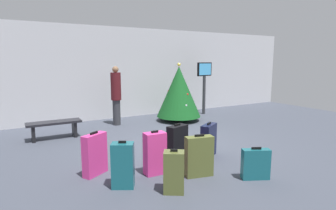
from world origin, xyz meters
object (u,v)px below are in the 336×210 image
waiting_bench (54,126)px  suitcase_2 (123,165)px  suitcase_1 (177,143)px  suitcase_4 (209,140)px  suitcase_0 (174,172)px  suitcase_3 (95,154)px  suitcase_7 (199,156)px  flight_info_kiosk (204,79)px  traveller_0 (116,94)px  suitcase_6 (256,164)px  holiday_tree (179,92)px  suitcase_5 (155,153)px

waiting_bench → suitcase_2: suitcase_2 is taller
suitcase_1 → suitcase_4: bearing=-8.9°
suitcase_0 → suitcase_4: (1.55, 1.10, 0.02)m
suitcase_1 → suitcase_2: (-1.45, -0.64, 0.00)m
suitcase_1 → suitcase_3: (-1.71, 0.12, 0.01)m
suitcase_0 → suitcase_3: suitcase_3 is taller
waiting_bench → suitcase_7: bearing=-63.7°
flight_info_kiosk → traveller_0: bearing=-178.0°
suitcase_3 → suitcase_6: 2.92m
suitcase_4 → suitcase_6: suitcase_4 is taller
waiting_bench → suitcase_0: 4.44m
waiting_bench → suitcase_2: size_ratio=1.74×
holiday_tree → suitcase_3: (-3.84, -3.25, -0.64)m
suitcase_3 → suitcase_4: 2.46m
suitcase_1 → suitcase_5: bearing=-151.5°
suitcase_3 → suitcase_4: suitcase_3 is taller
suitcase_4 → suitcase_5: bearing=-169.1°
suitcase_7 → suitcase_1: bearing=84.9°
suitcase_0 → waiting_bench: bearing=105.9°
suitcase_0 → suitcase_1: 1.46m
suitcase_0 → suitcase_4: 1.90m
holiday_tree → suitcase_6: 5.11m
suitcase_2 → suitcase_6: 2.34m
holiday_tree → waiting_bench: bearing=-175.7°
holiday_tree → suitcase_0: (-2.93, -4.58, -0.69)m
suitcase_1 → suitcase_3: 1.72m
suitcase_6 → suitcase_5: bearing=143.2°
waiting_bench → suitcase_6: (2.75, -4.54, -0.08)m
holiday_tree → waiting_bench: 4.22m
holiday_tree → suitcase_1: (-2.12, -3.36, -0.65)m
suitcase_6 → suitcase_1: bearing=115.9°
holiday_tree → suitcase_3: 5.07m
waiting_bench → traveller_0: traveller_0 is taller
flight_info_kiosk → suitcase_5: size_ratio=2.45×
suitcase_3 → suitcase_7: bearing=-31.5°
waiting_bench → suitcase_4: suitcase_4 is taller
suitcase_1 → suitcase_2: 1.58m
suitcase_1 → waiting_bench: bearing=123.6°
suitcase_1 → suitcase_6: size_ratio=1.35×
waiting_bench → suitcase_0: (1.22, -4.27, -0.01)m
traveller_0 → suitcase_5: 4.32m
flight_info_kiosk → suitcase_3: size_ratio=2.49×
traveller_0 → suitcase_4: 4.05m
suitcase_3 → suitcase_5: suitcase_5 is taller
suitcase_4 → suitcase_1: bearing=171.1°
suitcase_4 → suitcase_6: (-0.01, -1.37, -0.09)m
suitcase_1 → suitcase_7: 0.89m
waiting_bench → suitcase_4: 4.21m
traveller_0 → holiday_tree: bearing=-11.9°
suitcase_4 → suitcase_5: (-1.47, -0.28, 0.03)m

